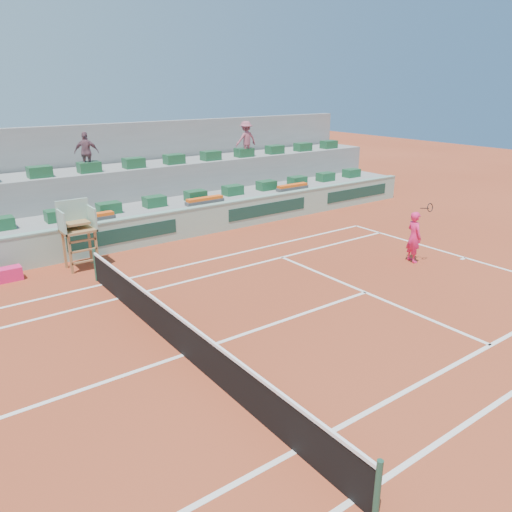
% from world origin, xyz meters
% --- Properties ---
extents(ground, '(90.00, 90.00, 0.00)m').
position_xyz_m(ground, '(0.00, 0.00, 0.00)').
color(ground, '#93361C').
rests_on(ground, ground).
extents(seating_tier_lower, '(36.00, 4.00, 1.20)m').
position_xyz_m(seating_tier_lower, '(0.00, 10.70, 0.60)').
color(seating_tier_lower, gray).
rests_on(seating_tier_lower, ground).
extents(seating_tier_upper, '(36.00, 2.40, 2.60)m').
position_xyz_m(seating_tier_upper, '(0.00, 12.30, 1.30)').
color(seating_tier_upper, gray).
rests_on(seating_tier_upper, ground).
extents(stadium_back_wall, '(36.00, 0.40, 4.40)m').
position_xyz_m(stadium_back_wall, '(0.00, 13.90, 2.20)').
color(stadium_back_wall, gray).
rests_on(stadium_back_wall, ground).
extents(player_bag, '(1.01, 0.45, 0.45)m').
position_xyz_m(player_bag, '(-2.43, 7.66, 0.22)').
color(player_bag, '#FA2067').
rests_on(player_bag, ground).
extents(spectator_mid, '(1.07, 0.77, 1.68)m').
position_xyz_m(spectator_mid, '(1.96, 11.70, 3.44)').
color(spectator_mid, '#774F5B').
rests_on(spectator_mid, seating_tier_upper).
extents(spectator_right, '(1.16, 0.67, 1.79)m').
position_xyz_m(spectator_right, '(10.02, 11.55, 3.50)').
color(spectator_right, '#9C4E5E').
rests_on(spectator_right, seating_tier_upper).
extents(court_lines, '(23.89, 11.09, 0.01)m').
position_xyz_m(court_lines, '(0.00, 0.00, 0.01)').
color(court_lines, white).
rests_on(court_lines, ground).
extents(tennis_net, '(0.10, 11.97, 1.10)m').
position_xyz_m(tennis_net, '(0.00, 0.00, 0.53)').
color(tennis_net, black).
rests_on(tennis_net, ground).
extents(advertising_hoarding, '(36.00, 0.34, 1.26)m').
position_xyz_m(advertising_hoarding, '(0.02, 8.50, 0.63)').
color(advertising_hoarding, '#8FB49F').
rests_on(advertising_hoarding, ground).
extents(umpire_chair, '(1.10, 0.90, 2.40)m').
position_xyz_m(umpire_chair, '(0.00, 7.50, 1.54)').
color(umpire_chair, olive).
rests_on(umpire_chair, ground).
extents(seat_row_lower, '(32.90, 0.60, 0.44)m').
position_xyz_m(seat_row_lower, '(0.00, 9.80, 1.42)').
color(seat_row_lower, '#1B522E').
rests_on(seat_row_lower, seating_tier_lower).
extents(seat_row_upper, '(32.90, 0.60, 0.44)m').
position_xyz_m(seat_row_upper, '(0.00, 11.70, 2.82)').
color(seat_row_upper, '#1B522E').
rests_on(seat_row_upper, seating_tier_upper).
extents(flower_planters, '(26.80, 0.36, 0.28)m').
position_xyz_m(flower_planters, '(-1.50, 9.00, 1.33)').
color(flower_planters, '#474747').
rests_on(flower_planters, seating_tier_lower).
extents(tennis_player, '(0.62, 0.95, 2.28)m').
position_xyz_m(tennis_player, '(9.95, 0.97, 0.94)').
color(tennis_player, '#FA2067').
rests_on(tennis_player, ground).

